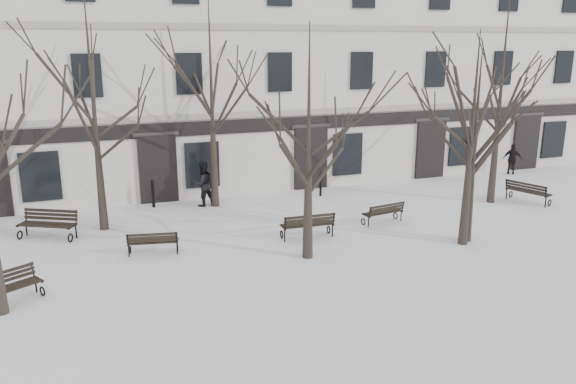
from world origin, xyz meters
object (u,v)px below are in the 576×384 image
tree_2 (473,114)px  bench_3 (48,223)px  bench_0 (6,287)px  bench_2 (308,224)px  bench_1 (153,242)px  bench_4 (384,212)px  tree_1 (309,115)px  tree_3 (476,124)px  bench_5 (528,191)px

tree_2 → bench_3: size_ratio=3.41×
bench_0 → bench_3: (0.78, 5.18, 0.07)m
bench_2 → bench_3: 9.08m
bench_0 → bench_2: bearing=-17.2°
tree_2 → bench_2: size_ratio=3.74×
bench_3 → bench_0: bearing=-70.2°
tree_2 → bench_1: bearing=165.8°
bench_0 → bench_4: 12.93m
tree_2 → bench_2: tree_2 is taller
tree_1 → bench_4: 6.15m
bench_1 → bench_4: size_ratio=0.98×
tree_3 → bench_3: bearing=159.3°
bench_2 → bench_4: size_ratio=1.11×
bench_1 → bench_3: 4.33m
tree_2 → tree_3: tree_2 is taller
bench_0 → tree_1: bearing=-27.1°
bench_3 → bench_4: bearing=16.4°
tree_1 → bench_3: tree_1 is taller
bench_1 → bench_4: bench_4 is taller
bench_1 → bench_3: bench_3 is taller
bench_4 → bench_5: 7.22m
tree_1 → bench_0: tree_1 is taller
bench_1 → bench_0: bearing=40.8°
bench_1 → bench_3: size_ratio=0.81×
tree_2 → bench_5: size_ratio=3.65×
bench_3 → bench_5: (19.07, -2.07, -0.04)m
tree_3 → bench_2: bearing=158.0°
bench_4 → tree_2: bearing=107.8°
tree_1 → bench_3: bearing=148.7°
tree_2 → bench_2: 6.59m
tree_1 → bench_2: 4.42m
bench_1 → bench_5: 15.84m
tree_1 → tree_2: size_ratio=1.03×
tree_2 → bench_1: size_ratio=4.22×
tree_3 → bench_1: 11.24m
bench_3 → bench_5: bearing=22.2°
tree_2 → bench_2: bearing=154.3°
bench_1 → bench_2: 5.29m
bench_0 → bench_3: bench_3 is taller
bench_2 → bench_3: bearing=-17.5°
bench_2 → bench_4: bench_2 is taller
tree_1 → bench_1: bearing=157.4°
tree_1 → tree_3: bearing=-3.8°
tree_3 → bench_0: 14.87m
tree_1 → bench_4: tree_1 is taller
bench_0 → bench_1: 4.66m
tree_2 → bench_4: (-1.46, 2.89, -3.97)m
bench_1 → bench_5: size_ratio=0.86×
bench_0 → bench_4: (12.65, 2.67, -0.03)m
tree_3 → tree_2: bearing=-143.8°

